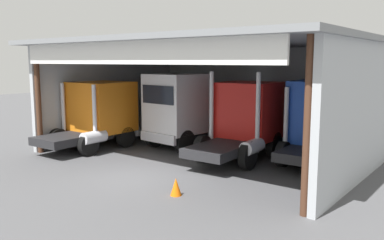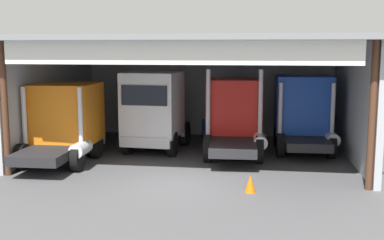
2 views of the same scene
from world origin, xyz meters
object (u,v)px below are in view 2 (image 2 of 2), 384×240
Objects in this scene: tool_cart at (234,128)px; truck_white_center_left_bay at (154,111)px; truck_orange_right_bay at (64,120)px; truck_blue_center_right_bay at (304,112)px; truck_red_yard_outside at (235,115)px; traffic_cone at (250,184)px; oil_drum at (207,128)px.

truck_white_center_left_bay is at bearing -130.48° from tool_cart.
truck_orange_right_bay is 10.45m from truck_blue_center_right_bay.
truck_red_yard_outside is at bearing -162.71° from truck_blue_center_right_bay.
truck_red_yard_outside is at bearing 98.47° from traffic_cone.
truck_red_yard_outside is 3.21m from truck_blue_center_right_bay.
truck_white_center_left_bay reaches higher than truck_orange_right_bay.
truck_white_center_left_bay is 5.33m from tool_cart.
truck_red_yard_outside is at bearing 17.90° from truck_orange_right_bay.
oil_drum reaches higher than traffic_cone.
truck_blue_center_right_bay reaches higher than oil_drum.
tool_cart is (-3.29, 2.81, -1.31)m from truck_blue_center_right_bay.
oil_drum is at bearing 104.59° from traffic_cone.
truck_orange_right_bay is 5.34× the size of oil_drum.
tool_cart is at bearing -1.98° from oil_drum.
traffic_cone is at bearing -83.46° from tool_cart.
truck_white_center_left_bay is 5.47× the size of oil_drum.
truck_blue_center_right_bay is 7.24m from traffic_cone.
truck_red_yard_outside is 4.43m from oil_drum.
traffic_cone is at bearing 132.54° from truck_white_center_left_bay.
truck_red_yard_outside reaches higher than truck_blue_center_right_bay.
truck_red_yard_outside is 4.06m from tool_cart.
oil_drum is 0.92× the size of tool_cart.
truck_orange_right_bay is at bearing -163.28° from truck_red_yard_outside.
truck_blue_center_right_bay is (6.63, 1.11, -0.06)m from truck_white_center_left_bay.
truck_red_yard_outside is 9.42× the size of traffic_cone.
truck_red_yard_outside reaches higher than truck_white_center_left_bay.
truck_white_center_left_bay is at bearing 128.30° from traffic_cone.
truck_orange_right_bay reaches higher than tool_cart.
oil_drum is at bearing -111.86° from truck_white_center_left_bay.
traffic_cone is (-2.19, -6.73, -1.53)m from truck_blue_center_right_bay.
truck_red_yard_outside is at bearing -86.31° from tool_cart.
truck_red_yard_outside is (3.59, 0.06, -0.14)m from truck_white_center_left_bay.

